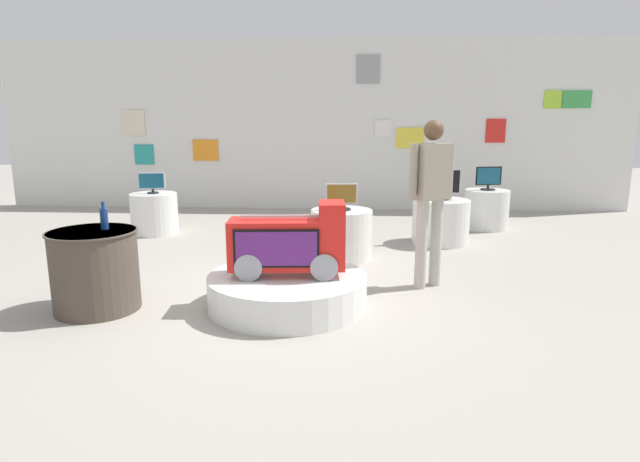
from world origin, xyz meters
TOP-DOWN VIEW (x-y plane):
  - ground_plane at (0.00, 0.00)m, footprint 30.00×30.00m
  - back_wall_display at (0.01, 5.41)m, footprint 12.15×0.13m
  - main_display_pedestal at (0.21, -0.19)m, footprint 1.49×1.49m
  - novelty_firetruck_tv at (0.23, -0.19)m, footprint 1.08×0.50m
  - display_pedestal_left_rear at (2.07, 2.52)m, footprint 0.80×0.80m
  - tv_on_left_rear at (2.06, 2.51)m, footprint 0.50×0.20m
  - display_pedestal_center_rear at (0.68, 1.57)m, footprint 0.77×0.77m
  - tv_on_center_rear at (0.68, 1.57)m, footprint 0.39×0.22m
  - display_pedestal_right_rear at (-2.22, 2.90)m, footprint 0.71×0.71m
  - tv_on_right_rear at (-2.22, 2.90)m, footprint 0.39×0.17m
  - display_pedestal_far_right at (2.97, 3.61)m, footprint 0.70×0.70m
  - tv_on_far_right at (2.97, 3.61)m, footprint 0.42×0.23m
  - side_table_round at (-1.53, -0.39)m, footprint 0.79×0.79m
  - bottle_on_side_table at (-1.44, -0.30)m, footprint 0.07×0.07m
  - shopper_browsing_near_truck at (1.60, 0.49)m, footprint 0.48×0.38m

SIDE VIEW (x-z plane):
  - ground_plane at x=0.00m, z-range 0.00..0.00m
  - main_display_pedestal at x=0.21m, z-range 0.00..0.30m
  - display_pedestal_left_rear at x=2.07m, z-range 0.00..0.62m
  - display_pedestal_center_rear at x=0.68m, z-range 0.00..0.62m
  - display_pedestal_right_rear at x=-2.22m, z-range 0.00..0.62m
  - display_pedestal_far_right at x=2.97m, z-range 0.00..0.62m
  - side_table_round at x=-1.53m, z-range 0.01..0.75m
  - novelty_firetruck_tv at x=0.23m, z-range 0.24..0.92m
  - tv_on_center_rear at x=0.68m, z-range 0.63..0.95m
  - tv_on_right_rear at x=-2.22m, z-range 0.64..0.95m
  - tv_on_far_right at x=2.97m, z-range 0.63..1.00m
  - bottle_on_side_table at x=-1.44m, z-range 0.72..0.97m
  - tv_on_left_rear at x=2.06m, z-range 0.64..1.07m
  - shopper_browsing_near_truck at x=1.60m, z-range 0.15..1.87m
  - back_wall_display at x=0.01m, z-range 0.00..3.21m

